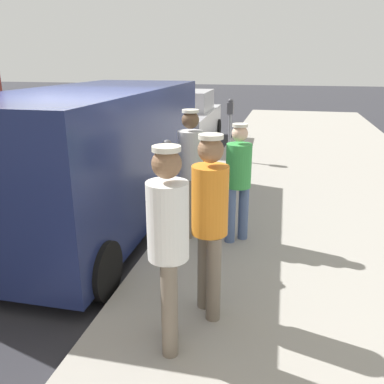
{
  "coord_description": "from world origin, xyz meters",
  "views": [
    {
      "loc": [
        2.69,
        -4.87,
        2.56
      ],
      "look_at": [
        1.65,
        -0.41,
        1.05
      ],
      "focal_mm": 37.63,
      "sensor_mm": 36.0,
      "label": 1
    }
  ],
  "objects_px": {
    "parked_van": "(97,154)",
    "pedestrian_in_green": "(238,176)",
    "pedestrian_in_orange": "(210,215)",
    "parking_meter_near": "(168,180)",
    "parked_sedan_ahead": "(183,121)",
    "pedestrian_in_white": "(168,238)",
    "pedestrian_in_gray": "(190,165)",
    "parking_meter_far": "(230,119)"
  },
  "relations": [
    {
      "from": "parked_van",
      "to": "parked_sedan_ahead",
      "type": "relative_size",
      "value": 1.17
    },
    {
      "from": "parked_van",
      "to": "parked_sedan_ahead",
      "type": "xyz_separation_m",
      "value": [
        -0.3,
        6.56,
        -0.41
      ]
    },
    {
      "from": "pedestrian_in_white",
      "to": "pedestrian_in_gray",
      "type": "relative_size",
      "value": 1.0
    },
    {
      "from": "parking_meter_far",
      "to": "parked_sedan_ahead",
      "type": "relative_size",
      "value": 0.34
    },
    {
      "from": "parked_van",
      "to": "parked_sedan_ahead",
      "type": "height_order",
      "value": "parked_van"
    },
    {
      "from": "parking_meter_far",
      "to": "parked_van",
      "type": "relative_size",
      "value": 0.29
    },
    {
      "from": "pedestrian_in_white",
      "to": "pedestrian_in_orange",
      "type": "xyz_separation_m",
      "value": [
        0.24,
        0.56,
        0.0
      ]
    },
    {
      "from": "parking_meter_near",
      "to": "parking_meter_far",
      "type": "distance_m",
      "value": 5.39
    },
    {
      "from": "pedestrian_in_green",
      "to": "parked_van",
      "type": "height_order",
      "value": "parked_van"
    },
    {
      "from": "pedestrian_in_orange",
      "to": "pedestrian_in_green",
      "type": "height_order",
      "value": "pedestrian_in_orange"
    },
    {
      "from": "pedestrian_in_gray",
      "to": "pedestrian_in_orange",
      "type": "xyz_separation_m",
      "value": [
        0.61,
        -1.79,
        0.0
      ]
    },
    {
      "from": "parked_sedan_ahead",
      "to": "pedestrian_in_white",
      "type": "bearing_deg",
      "value": -76.36
    },
    {
      "from": "parked_van",
      "to": "pedestrian_in_green",
      "type": "bearing_deg",
      "value": -11.81
    },
    {
      "from": "pedestrian_in_gray",
      "to": "pedestrian_in_orange",
      "type": "height_order",
      "value": "pedestrian_in_orange"
    },
    {
      "from": "parking_meter_far",
      "to": "pedestrian_in_orange",
      "type": "distance_m",
      "value": 6.48
    },
    {
      "from": "pedestrian_in_orange",
      "to": "parking_meter_near",
      "type": "bearing_deg",
      "value": 124.26
    },
    {
      "from": "parking_meter_near",
      "to": "parked_sedan_ahead",
      "type": "relative_size",
      "value": 0.34
    },
    {
      "from": "parking_meter_near",
      "to": "pedestrian_in_gray",
      "type": "relative_size",
      "value": 0.85
    },
    {
      "from": "pedestrian_in_green",
      "to": "parking_meter_near",
      "type": "bearing_deg",
      "value": -137.01
    },
    {
      "from": "pedestrian_in_white",
      "to": "parked_van",
      "type": "distance_m",
      "value": 3.43
    },
    {
      "from": "pedestrian_in_gray",
      "to": "pedestrian_in_green",
      "type": "relative_size",
      "value": 1.1
    },
    {
      "from": "pedestrian_in_green",
      "to": "parked_sedan_ahead",
      "type": "bearing_deg",
      "value": 110.02
    },
    {
      "from": "parking_meter_near",
      "to": "pedestrian_in_white",
      "type": "relative_size",
      "value": 0.85
    },
    {
      "from": "parking_meter_far",
      "to": "pedestrian_in_green",
      "type": "distance_m",
      "value": 4.74
    },
    {
      "from": "parking_meter_near",
      "to": "parked_sedan_ahead",
      "type": "height_order",
      "value": "parking_meter_near"
    },
    {
      "from": "pedestrian_in_white",
      "to": "pedestrian_in_gray",
      "type": "distance_m",
      "value": 2.39
    },
    {
      "from": "parking_meter_near",
      "to": "parked_van",
      "type": "distance_m",
      "value": 1.92
    },
    {
      "from": "pedestrian_in_white",
      "to": "parked_van",
      "type": "height_order",
      "value": "parked_van"
    },
    {
      "from": "pedestrian_in_white",
      "to": "pedestrian_in_orange",
      "type": "distance_m",
      "value": 0.61
    },
    {
      "from": "parking_meter_far",
      "to": "pedestrian_in_gray",
      "type": "bearing_deg",
      "value": -88.72
    },
    {
      "from": "pedestrian_in_green",
      "to": "parked_sedan_ahead",
      "type": "xyz_separation_m",
      "value": [
        -2.56,
        7.03,
        -0.33
      ]
    },
    {
      "from": "pedestrian_in_gray",
      "to": "parked_van",
      "type": "bearing_deg",
      "value": 164.53
    },
    {
      "from": "parked_van",
      "to": "parked_sedan_ahead",
      "type": "distance_m",
      "value": 6.58
    },
    {
      "from": "pedestrian_in_green",
      "to": "pedestrian_in_orange",
      "type": "bearing_deg",
      "value": -91.82
    },
    {
      "from": "pedestrian_in_orange",
      "to": "parked_sedan_ahead",
      "type": "height_order",
      "value": "pedestrian_in_orange"
    },
    {
      "from": "pedestrian_in_orange",
      "to": "pedestrian_in_green",
      "type": "xyz_separation_m",
      "value": [
        0.06,
        1.76,
        -0.11
      ]
    },
    {
      "from": "pedestrian_in_orange",
      "to": "pedestrian_in_green",
      "type": "bearing_deg",
      "value": 88.18
    },
    {
      "from": "pedestrian_in_green",
      "to": "parking_meter_far",
      "type": "bearing_deg",
      "value": 99.34
    },
    {
      "from": "parked_van",
      "to": "pedestrian_in_gray",
      "type": "bearing_deg",
      "value": -15.47
    },
    {
      "from": "parking_meter_far",
      "to": "pedestrian_in_white",
      "type": "distance_m",
      "value": 7.02
    },
    {
      "from": "parking_meter_near",
      "to": "pedestrian_in_gray",
      "type": "height_order",
      "value": "pedestrian_in_gray"
    },
    {
      "from": "pedestrian_in_gray",
      "to": "parked_sedan_ahead",
      "type": "bearing_deg",
      "value": 105.17
    }
  ]
}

